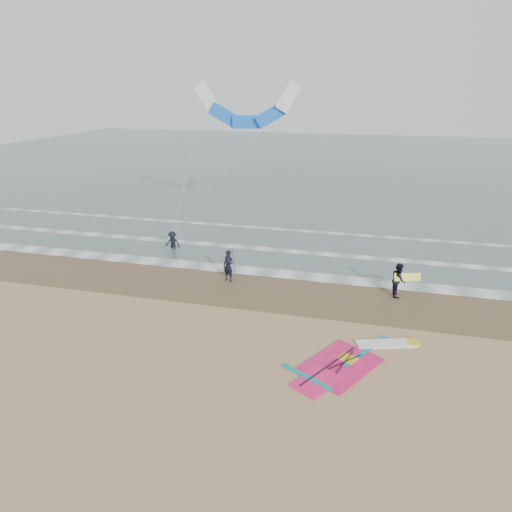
% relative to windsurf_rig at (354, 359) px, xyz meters
% --- Properties ---
extents(ground, '(120.00, 120.00, 0.00)m').
position_rel_windsurf_rig_xyz_m(ground, '(-4.19, -0.48, -0.03)').
color(ground, tan).
rests_on(ground, ground).
extents(sea_water, '(120.00, 80.00, 0.02)m').
position_rel_windsurf_rig_xyz_m(sea_water, '(-4.19, 47.52, -0.02)').
color(sea_water, '#47605E').
rests_on(sea_water, ground).
extents(wet_sand_band, '(120.00, 5.00, 0.01)m').
position_rel_windsurf_rig_xyz_m(wet_sand_band, '(-4.19, 5.52, -0.03)').
color(wet_sand_band, brown).
rests_on(wet_sand_band, ground).
extents(foam_waterline, '(120.00, 9.15, 0.02)m').
position_rel_windsurf_rig_xyz_m(foam_waterline, '(-4.19, 9.96, -0.00)').
color(foam_waterline, white).
rests_on(foam_waterline, ground).
extents(windsurf_rig, '(5.24, 4.96, 0.13)m').
position_rel_windsurf_rig_xyz_m(windsurf_rig, '(0.00, 0.00, 0.00)').
color(windsurf_rig, white).
rests_on(windsurf_rig, ground).
extents(person_standing, '(0.74, 0.62, 1.74)m').
position_rel_windsurf_rig_xyz_m(person_standing, '(-6.99, 6.11, 0.84)').
color(person_standing, black).
rests_on(person_standing, ground).
extents(person_walking, '(0.74, 0.91, 1.75)m').
position_rel_windsurf_rig_xyz_m(person_walking, '(1.81, 6.42, 0.84)').
color(person_walking, black).
rests_on(person_walking, ground).
extents(person_wading, '(1.04, 0.64, 1.56)m').
position_rel_windsurf_rig_xyz_m(person_wading, '(-12.01, 10.07, 0.75)').
color(person_wading, black).
rests_on(person_wading, ground).
extents(held_pole, '(0.17, 0.86, 1.82)m').
position_rel_windsurf_rig_xyz_m(held_pole, '(-6.69, 6.11, 1.24)').
color(held_pole, black).
rests_on(held_pole, ground).
extents(carried_kiteboard, '(1.30, 0.51, 0.39)m').
position_rel_windsurf_rig_xyz_m(carried_kiteboard, '(2.21, 6.32, 1.07)').
color(carried_kiteboard, yellow).
rests_on(carried_kiteboard, ground).
extents(surf_kite, '(7.47, 4.18, 9.31)m').
position_rel_windsurf_rig_xyz_m(surf_kite, '(-8.08, 13.95, 8.48)').
color(surf_kite, white).
rests_on(surf_kite, ground).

